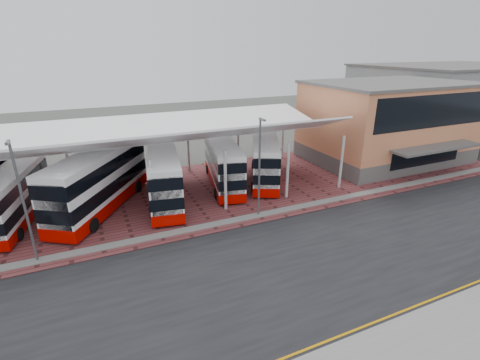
{
  "coord_description": "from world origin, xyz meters",
  "views": [
    {
      "loc": [
        -9.83,
        -16.48,
        12.98
      ],
      "look_at": [
        1.18,
        8.18,
        2.6
      ],
      "focal_mm": 26.0,
      "sensor_mm": 36.0,
      "label": 1
    }
  ],
  "objects_px": {
    "bus_2": "(99,181)",
    "bus_3": "(164,176)",
    "bus_5": "(265,159)",
    "bus_1": "(14,197)",
    "bus_4": "(223,164)",
    "terminal": "(387,121)"
  },
  "relations": [
    {
      "from": "bus_2",
      "to": "bus_3",
      "type": "xyz_separation_m",
      "value": [
        5.26,
        -0.33,
        -0.22
      ]
    },
    {
      "from": "bus_3",
      "to": "bus_5",
      "type": "relative_size",
      "value": 1.07
    },
    {
      "from": "bus_2",
      "to": "bus_1",
      "type": "bearing_deg",
      "value": -149.7
    },
    {
      "from": "bus_4",
      "to": "bus_5",
      "type": "xyz_separation_m",
      "value": [
        4.43,
        -0.41,
        -0.0
      ]
    },
    {
      "from": "bus_5",
      "to": "terminal",
      "type": "bearing_deg",
      "value": 27.7
    },
    {
      "from": "terminal",
      "to": "bus_1",
      "type": "distance_m",
      "value": 38.88
    },
    {
      "from": "bus_5",
      "to": "bus_4",
      "type": "bearing_deg",
      "value": -159.15
    },
    {
      "from": "terminal",
      "to": "bus_4",
      "type": "height_order",
      "value": "terminal"
    },
    {
      "from": "terminal",
      "to": "bus_3",
      "type": "bearing_deg",
      "value": -176.98
    },
    {
      "from": "bus_1",
      "to": "bus_2",
      "type": "relative_size",
      "value": 0.88
    },
    {
      "from": "bus_2",
      "to": "bus_3",
      "type": "bearing_deg",
      "value": 29.26
    },
    {
      "from": "bus_1",
      "to": "bus_4",
      "type": "height_order",
      "value": "bus_4"
    },
    {
      "from": "terminal",
      "to": "bus_3",
      "type": "distance_m",
      "value": 27.42
    },
    {
      "from": "bus_1",
      "to": "bus_3",
      "type": "xyz_separation_m",
      "value": [
        11.51,
        -0.61,
        0.2
      ]
    },
    {
      "from": "bus_2",
      "to": "bus_3",
      "type": "height_order",
      "value": "bus_2"
    },
    {
      "from": "terminal",
      "to": "bus_2",
      "type": "relative_size",
      "value": 1.57
    },
    {
      "from": "bus_5",
      "to": "bus_2",
      "type": "bearing_deg",
      "value": -151.47
    },
    {
      "from": "bus_4",
      "to": "bus_5",
      "type": "height_order",
      "value": "bus_4"
    },
    {
      "from": "bus_4",
      "to": "bus_5",
      "type": "bearing_deg",
      "value": 7.25
    },
    {
      "from": "bus_2",
      "to": "bus_4",
      "type": "height_order",
      "value": "bus_2"
    },
    {
      "from": "bus_1",
      "to": "bus_2",
      "type": "distance_m",
      "value": 6.27
    },
    {
      "from": "bus_3",
      "to": "bus_2",
      "type": "bearing_deg",
      "value": -173.67
    }
  ]
}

